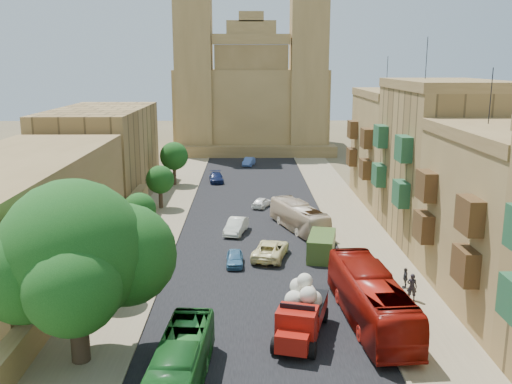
{
  "coord_description": "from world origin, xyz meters",
  "views": [
    {
      "loc": [
        -0.82,
        -23.24,
        15.21
      ],
      "look_at": [
        0.0,
        26.0,
        4.0
      ],
      "focal_mm": 40.0,
      "sensor_mm": 36.0,
      "label": 1
    }
  ],
  "objects_px": {
    "pedestrian_c": "(405,278)",
    "olive_pickup": "(322,246)",
    "street_tree_a": "(105,251)",
    "bus_green_north": "(180,367)",
    "bus_cream_east": "(299,217)",
    "street_tree_b": "(139,210)",
    "car_white_a": "(236,226)",
    "bus_red_east": "(371,298)",
    "car_dkblue": "(216,177)",
    "car_white_b": "(262,202)",
    "street_tree_c": "(160,180)",
    "car_blue_a": "(235,258)",
    "street_tree_d": "(174,156)",
    "ficus_tree": "(76,257)",
    "car_blue_b": "(249,162)",
    "red_truck": "(301,312)",
    "pedestrian_a": "(412,287)",
    "car_cream": "(271,249)",
    "church": "(251,96)"
  },
  "relations": [
    {
      "from": "street_tree_b",
      "to": "bus_red_east",
      "type": "height_order",
      "value": "street_tree_b"
    },
    {
      "from": "street_tree_d",
      "to": "car_white_a",
      "type": "bearing_deg",
      "value": -69.01
    },
    {
      "from": "bus_green_north",
      "to": "street_tree_b",
      "type": "bearing_deg",
      "value": 108.78
    },
    {
      "from": "olive_pickup",
      "to": "car_white_a",
      "type": "bearing_deg",
      "value": 136.36
    },
    {
      "from": "street_tree_c",
      "to": "pedestrian_c",
      "type": "height_order",
      "value": "street_tree_c"
    },
    {
      "from": "olive_pickup",
      "to": "ficus_tree",
      "type": "bearing_deg",
      "value": -132.3
    },
    {
      "from": "street_tree_a",
      "to": "bus_green_north",
      "type": "height_order",
      "value": "street_tree_a"
    },
    {
      "from": "car_white_a",
      "to": "car_white_b",
      "type": "distance_m",
      "value": 9.89
    },
    {
      "from": "bus_red_east",
      "to": "car_white_a",
      "type": "bearing_deg",
      "value": -70.2
    },
    {
      "from": "pedestrian_c",
      "to": "olive_pickup",
      "type": "bearing_deg",
      "value": -134.13
    },
    {
      "from": "red_truck",
      "to": "car_blue_a",
      "type": "distance_m",
      "value": 12.53
    },
    {
      "from": "ficus_tree",
      "to": "car_white_a",
      "type": "bearing_deg",
      "value": 71.37
    },
    {
      "from": "bus_green_north",
      "to": "car_blue_a",
      "type": "relative_size",
      "value": 2.86
    },
    {
      "from": "car_white_a",
      "to": "pedestrian_c",
      "type": "xyz_separation_m",
      "value": [
        11.86,
        -13.12,
        0.05
      ]
    },
    {
      "from": "red_truck",
      "to": "car_dkblue",
      "type": "distance_m",
      "value": 43.61
    },
    {
      "from": "car_dkblue",
      "to": "car_cream",
      "type": "bearing_deg",
      "value": -84.64
    },
    {
      "from": "street_tree_b",
      "to": "car_blue_a",
      "type": "relative_size",
      "value": 1.38
    },
    {
      "from": "street_tree_d",
      "to": "pedestrian_a",
      "type": "bearing_deg",
      "value": -61.35
    },
    {
      "from": "olive_pickup",
      "to": "street_tree_c",
      "type": "bearing_deg",
      "value": 133.41
    },
    {
      "from": "car_dkblue",
      "to": "street_tree_d",
      "type": "bearing_deg",
      "value": -170.19
    },
    {
      "from": "car_white_a",
      "to": "street_tree_a",
      "type": "bearing_deg",
      "value": -106.6
    },
    {
      "from": "church",
      "to": "street_tree_c",
      "type": "height_order",
      "value": "church"
    },
    {
      "from": "street_tree_a",
      "to": "car_blue_b",
      "type": "height_order",
      "value": "street_tree_a"
    },
    {
      "from": "street_tree_a",
      "to": "car_white_a",
      "type": "bearing_deg",
      "value": 60.67
    },
    {
      "from": "bus_cream_east",
      "to": "car_white_a",
      "type": "height_order",
      "value": "bus_cream_east"
    },
    {
      "from": "bus_red_east",
      "to": "car_white_b",
      "type": "height_order",
      "value": "bus_red_east"
    },
    {
      "from": "car_blue_a",
      "to": "car_blue_b",
      "type": "xyz_separation_m",
      "value": [
        1.26,
        43.28,
        0.07
      ]
    },
    {
      "from": "street_tree_d",
      "to": "car_blue_a",
      "type": "height_order",
      "value": "street_tree_d"
    },
    {
      "from": "street_tree_d",
      "to": "pedestrian_a",
      "type": "relative_size",
      "value": 3.0
    },
    {
      "from": "red_truck",
      "to": "pedestrian_a",
      "type": "xyz_separation_m",
      "value": [
        7.72,
        5.05,
        -0.62
      ]
    },
    {
      "from": "street_tree_d",
      "to": "pedestrian_c",
      "type": "xyz_separation_m",
      "value": [
        20.07,
        -34.52,
        -2.93
      ]
    },
    {
      "from": "bus_cream_east",
      "to": "car_blue_a",
      "type": "height_order",
      "value": "bus_cream_east"
    },
    {
      "from": "bus_cream_east",
      "to": "street_tree_b",
      "type": "bearing_deg",
      "value": -5.54
    },
    {
      "from": "car_blue_b",
      "to": "car_blue_a",
      "type": "bearing_deg",
      "value": -79.21
    },
    {
      "from": "red_truck",
      "to": "pedestrian_a",
      "type": "bearing_deg",
      "value": 33.16
    },
    {
      "from": "car_blue_a",
      "to": "car_white_a",
      "type": "height_order",
      "value": "car_white_a"
    },
    {
      "from": "red_truck",
      "to": "car_blue_a",
      "type": "bearing_deg",
      "value": 108.65
    },
    {
      "from": "bus_red_east",
      "to": "car_dkblue",
      "type": "distance_m",
      "value": 42.89
    },
    {
      "from": "street_tree_d",
      "to": "car_dkblue",
      "type": "bearing_deg",
      "value": 15.63
    },
    {
      "from": "bus_cream_east",
      "to": "bus_green_north",
      "type": "bearing_deg",
      "value": 53.62
    },
    {
      "from": "bus_green_north",
      "to": "car_white_a",
      "type": "relative_size",
      "value": 2.2
    },
    {
      "from": "street_tree_c",
      "to": "bus_red_east",
      "type": "bearing_deg",
      "value": -59.4
    },
    {
      "from": "car_dkblue",
      "to": "car_white_b",
      "type": "xyz_separation_m",
      "value": [
        5.56,
        -13.31,
        -0.07
      ]
    },
    {
      "from": "pedestrian_a",
      "to": "ficus_tree",
      "type": "bearing_deg",
      "value": 43.41
    },
    {
      "from": "street_tree_a",
      "to": "car_dkblue",
      "type": "bearing_deg",
      "value": 82.07
    },
    {
      "from": "car_dkblue",
      "to": "car_white_b",
      "type": "relative_size",
      "value": 1.32
    },
    {
      "from": "bus_cream_east",
      "to": "car_blue_b",
      "type": "distance_m",
      "value": 34.34
    },
    {
      "from": "car_blue_a",
      "to": "car_dkblue",
      "type": "xyz_separation_m",
      "value": [
        -3.02,
        31.2,
        0.07
      ]
    },
    {
      "from": "car_white_a",
      "to": "street_tree_b",
      "type": "bearing_deg",
      "value": -149.64
    },
    {
      "from": "church",
      "to": "olive_pickup",
      "type": "relative_size",
      "value": 7.55
    }
  ]
}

